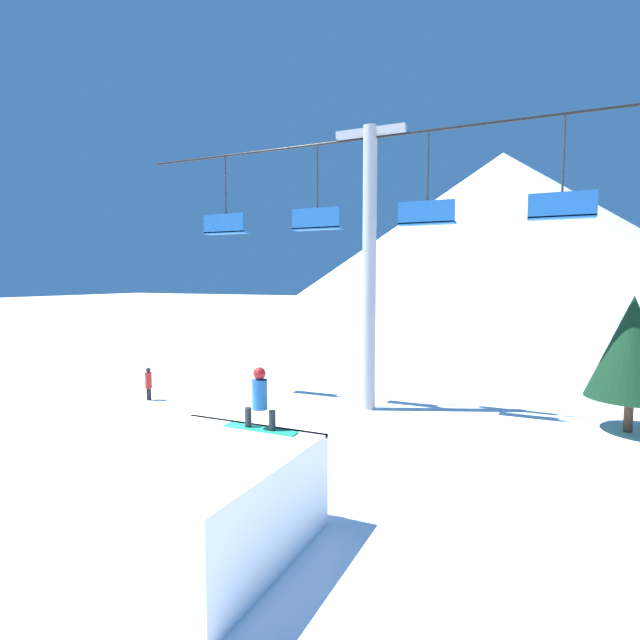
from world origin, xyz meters
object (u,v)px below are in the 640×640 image
(snow_ramp, at_px, (198,503))
(snowboarder, at_px, (260,400))
(distant_skier, at_px, (149,382))
(pine_tree_near, at_px, (632,347))

(snow_ramp, distance_m, snowboarder, 2.07)
(snowboarder, distance_m, distant_skier, 10.69)
(snowboarder, bearing_deg, snow_ramp, -101.45)
(snowboarder, bearing_deg, distant_skier, 144.63)
(snow_ramp, height_order, pine_tree_near, pine_tree_near)
(snow_ramp, bearing_deg, distant_skier, 137.64)
(snow_ramp, relative_size, snowboarder, 2.39)
(snow_ramp, relative_size, distant_skier, 2.91)
(snowboarder, bearing_deg, pine_tree_near, 52.28)
(pine_tree_near, bearing_deg, snowboarder, -127.72)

